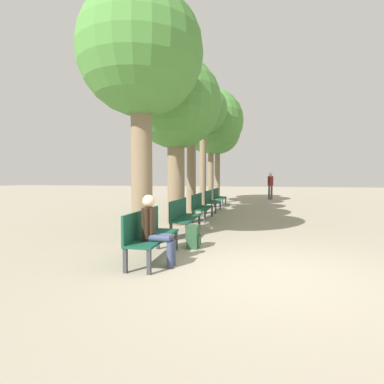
{
  "coord_description": "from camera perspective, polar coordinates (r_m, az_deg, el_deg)",
  "views": [
    {
      "loc": [
        -0.14,
        -4.67,
        1.51
      ],
      "look_at": [
        -2.13,
        4.65,
        1.01
      ],
      "focal_mm": 28.0,
      "sensor_mm": 36.0,
      "label": 1
    }
  ],
  "objects": [
    {
      "name": "tree_row_0",
      "position": [
        7.13,
        -9.72,
        24.07
      ],
      "size": [
        2.7,
        2.7,
        5.52
      ],
      "color": "#7A664C",
      "rests_on": "ground_plane"
    },
    {
      "name": "pedestrian_near",
      "position": [
        20.19,
        14.72,
        1.5
      ],
      "size": [
        0.36,
        0.32,
        1.77
      ],
      "color": "#4C4C4C",
      "rests_on": "ground_plane"
    },
    {
      "name": "tree_row_1",
      "position": [
        9.63,
        -3.1,
        16.12
      ],
      "size": [
        2.81,
        2.81,
        5.18
      ],
      "color": "#7A664C",
      "rests_on": "ground_plane"
    },
    {
      "name": "bench_row_2",
      "position": [
        10.42,
        1.61,
        -2.52
      ],
      "size": [
        0.48,
        1.67,
        0.9
      ],
      "color": "#144733",
      "rests_on": "ground_plane"
    },
    {
      "name": "backpack",
      "position": [
        6.37,
        0.27,
        -8.55
      ],
      "size": [
        0.26,
        0.33,
        0.47
      ],
      "color": "#284C2D",
      "rests_on": "ground_plane"
    },
    {
      "name": "tree_row_4",
      "position": [
        16.84,
        3.63,
        13.23
      ],
      "size": [
        3.53,
        3.53,
        6.29
      ],
      "color": "#7A664C",
      "rests_on": "ground_plane"
    },
    {
      "name": "tree_row_5",
      "position": [
        19.59,
        4.87,
        11.35
      ],
      "size": [
        2.93,
        2.93,
        5.87
      ],
      "color": "#7A664C",
      "rests_on": "ground_plane"
    },
    {
      "name": "bench_row_3",
      "position": [
        12.95,
        3.68,
        -1.44
      ],
      "size": [
        0.48,
        1.67,
        0.9
      ],
      "color": "#144733",
      "rests_on": "ground_plane"
    },
    {
      "name": "bench_row_4",
      "position": [
        15.48,
        5.07,
        -0.72
      ],
      "size": [
        0.48,
        1.67,
        0.9
      ],
      "color": "#144733",
      "rests_on": "ground_plane"
    },
    {
      "name": "bench_row_1",
      "position": [
        7.93,
        -1.77,
        -4.26
      ],
      "size": [
        0.48,
        1.67,
        0.9
      ],
      "color": "#144733",
      "rests_on": "ground_plane"
    },
    {
      "name": "tree_row_2",
      "position": [
        11.89,
        -0.13,
        16.14
      ],
      "size": [
        2.33,
        2.33,
        5.46
      ],
      "color": "#7A664C",
      "rests_on": "ground_plane"
    },
    {
      "name": "ground_plane",
      "position": [
        4.91,
        13.55,
        -14.96
      ],
      "size": [
        80.0,
        80.0,
        0.0
      ],
      "primitive_type": "plane",
      "color": "gray"
    },
    {
      "name": "person_seated",
      "position": [
        5.1,
        -7.06,
        -6.82
      ],
      "size": [
        0.55,
        0.31,
        1.2
      ],
      "color": "#384260",
      "rests_on": "ground_plane"
    },
    {
      "name": "bench_row_0",
      "position": [
        5.5,
        -8.24,
        -7.52
      ],
      "size": [
        0.48,
        1.67,
        0.9
      ],
      "color": "#144733",
      "rests_on": "ground_plane"
    },
    {
      "name": "tree_row_3",
      "position": [
        14.42,
        2.1,
        15.14
      ],
      "size": [
        2.26,
        2.26,
        5.76
      ],
      "color": "#7A664C",
      "rests_on": "ground_plane"
    }
  ]
}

